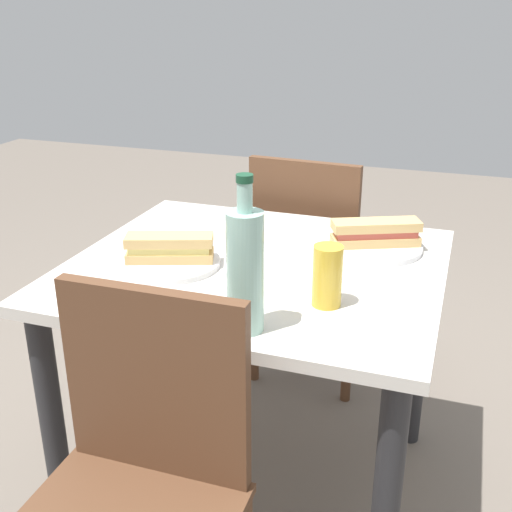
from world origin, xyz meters
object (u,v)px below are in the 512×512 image
chair_near (136,489)px  beer_glass (327,276)px  knife_near (366,236)px  baguette_sandwich_far (170,248)px  baguette_sandwich_near (376,233)px  knife_far (169,251)px  plate_far (171,263)px  dining_table (256,305)px  chair_far (311,256)px  plate_near (375,247)px  water_bottle (245,269)px

chair_near → beer_glass: bearing=60.3°
knife_near → baguette_sandwich_far: size_ratio=0.68×
baguette_sandwich_near → knife_near: 0.06m
baguette_sandwich_near → knife_far: bearing=-155.5°
baguette_sandwich_far → knife_far: size_ratio=1.33×
plate_far → knife_far: size_ratio=1.47×
dining_table → beer_glass: 0.35m
chair_far → plate_near: chair_far is taller
chair_far → plate_near: bearing=-56.4°
knife_far → beer_glass: beer_glass is taller
plate_near → knife_far: bearing=-155.5°
dining_table → knife_far: size_ratio=5.44×
knife_near → beer_glass: bearing=-92.1°
knife_near → plate_far: bearing=-143.5°
dining_table → plate_near: 0.36m
dining_table → baguette_sandwich_far: 0.28m
plate_near → knife_far: knife_far is taller
water_bottle → beer_glass: water_bottle is taller
water_bottle → chair_near: bearing=-113.4°
knife_near → knife_far: same height
chair_far → water_bottle: (0.10, -0.96, 0.35)m
plate_near → knife_near: (-0.03, 0.05, 0.01)m
plate_near → plate_far: bearing=-149.4°
plate_near → baguette_sandwich_near: size_ratio=1.05×
chair_near → knife_near: size_ratio=5.57×
chair_near → baguette_sandwich_far: size_ratio=3.77×
plate_far → knife_far: 0.06m
knife_near → knife_far: (-0.48, -0.28, 0.00)m
chair_near → water_bottle: water_bottle is taller
plate_near → dining_table: bearing=-144.4°
dining_table → baguette_sandwich_near: 0.38m
water_bottle → beer_glass: size_ratio=2.35×
knife_near → beer_glass: size_ratio=1.11×
knife_far → water_bottle: bearing=-43.0°
beer_glass → chair_far: bearing=106.3°
dining_table → chair_near: (-0.03, -0.62, -0.10)m
water_bottle → beer_glass: (0.13, 0.17, -0.07)m
dining_table → knife_near: knife_near is taller
chair_near → knife_far: 0.66m
baguette_sandwich_near → water_bottle: bearing=-108.6°
plate_far → beer_glass: beer_glass is taller
water_bottle → beer_glass: bearing=51.2°
chair_far → knife_far: 0.73m
chair_far → plate_far: (-0.20, -0.71, 0.23)m
knife_near → beer_glass: beer_glass is taller
chair_far → chair_near: size_ratio=1.00×
chair_near → beer_glass: chair_near is taller
water_bottle → plate_far: bearing=139.4°
plate_near → beer_glass: beer_glass is taller
water_bottle → dining_table: bearing=105.5°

